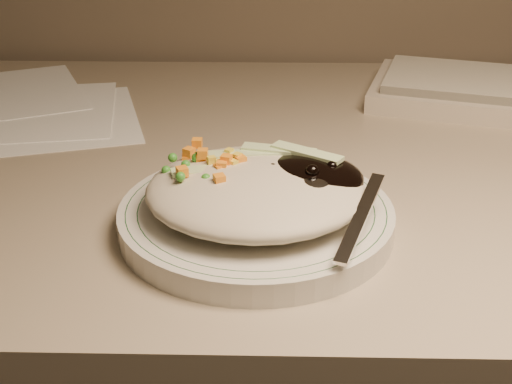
{
  "coord_description": "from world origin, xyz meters",
  "views": [
    {
      "loc": [
        -0.05,
        0.65,
        1.06
      ],
      "look_at": [
        -0.06,
        1.2,
        0.78
      ],
      "focal_mm": 50.0,
      "sensor_mm": 36.0,
      "label": 1
    }
  ],
  "objects": [
    {
      "name": "desk",
      "position": [
        0.0,
        1.38,
        0.54
      ],
      "size": [
        1.4,
        0.7,
        0.74
      ],
      "color": "gray",
      "rests_on": "ground"
    },
    {
      "name": "plate_rim",
      "position": [
        -0.06,
        1.2,
        0.76
      ],
      "size": [
        0.23,
        0.23,
        0.0
      ],
      "color": "#144723",
      "rests_on": "plate"
    },
    {
      "name": "plate",
      "position": [
        -0.06,
        1.2,
        0.75
      ],
      "size": [
        0.24,
        0.24,
        0.02
      ],
      "primitive_type": "cylinder",
      "color": "beige",
      "rests_on": "desk"
    },
    {
      "name": "meal",
      "position": [
        -0.06,
        1.2,
        0.78
      ],
      "size": [
        0.21,
        0.19,
        0.05
      ],
      "color": "#B7AD94",
      "rests_on": "plate"
    }
  ]
}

